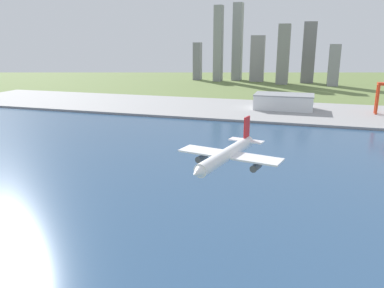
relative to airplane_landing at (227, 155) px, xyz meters
The scene contains 6 objects.
ground_plane 161.69m from the airplane_landing, 97.21° to the left, with size 2400.00×2400.00×0.00m, color olive.
water_bay 106.52m from the airplane_landing, 101.74° to the left, with size 840.00×360.00×0.15m, color #2D4C70.
industrial_pier 346.94m from the airplane_landing, 93.23° to the left, with size 840.00×140.00×2.50m, color #959495.
airplane_landing is the anchor object (origin of this frame).
warehouse_main 355.20m from the airplane_landing, 90.98° to the left, with size 67.80×39.35×17.55m.
distant_skyline 679.84m from the airplane_landing, 96.02° to the left, with size 286.29×77.33×154.07m.
Camera 1 is at (41.51, 39.52, 80.65)m, focal length 35.89 mm.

